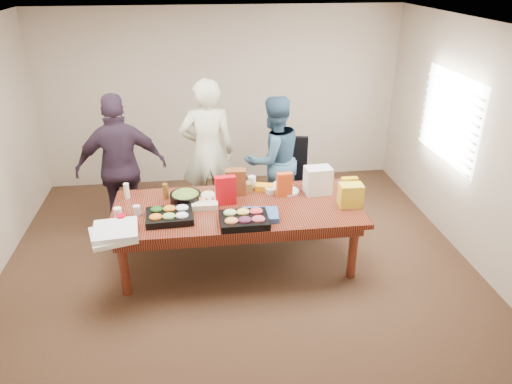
{
  "coord_description": "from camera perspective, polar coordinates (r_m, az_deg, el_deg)",
  "views": [
    {
      "loc": [
        -0.4,
        -4.83,
        3.27
      ],
      "look_at": [
        0.23,
        0.1,
        0.87
      ],
      "focal_mm": 33.83,
      "sensor_mm": 36.0,
      "label": 1
    }
  ],
  "objects": [
    {
      "name": "chip_bag_blue",
      "position": [
        5.23,
        0.53,
        -2.72
      ],
      "size": [
        0.41,
        0.33,
        0.06
      ],
      "primitive_type": "cube",
      "rotation": [
        0.0,
        0.0,
        -0.1
      ],
      "color": "#335EB3",
      "rests_on": "conference_table"
    },
    {
      "name": "dip_bowl_a",
      "position": [
        5.78,
        1.83,
        0.23
      ],
      "size": [
        0.16,
        0.16,
        0.06
      ],
      "primitive_type": "cylinder",
      "rotation": [
        0.0,
        0.0,
        -0.03
      ],
      "color": "beige",
      "rests_on": "conference_table"
    },
    {
      "name": "plate_a",
      "position": [
        5.82,
        3.71,
        0.12
      ],
      "size": [
        0.32,
        0.32,
        0.02
      ],
      "primitive_type": "cylinder",
      "rotation": [
        0.0,
        0.0,
        -0.13
      ],
      "color": "white",
      "rests_on": "conference_table"
    },
    {
      "name": "red_cup",
      "position": [
        5.25,
        -15.62,
        -3.22
      ],
      "size": [
        0.11,
        0.11,
        0.12
      ],
      "primitive_type": "cylinder",
      "rotation": [
        0.0,
        0.0,
        -0.2
      ],
      "color": "#BD0016",
      "rests_on": "conference_table"
    },
    {
      "name": "office_chair",
      "position": [
        6.46,
        4.33,
        0.83
      ],
      "size": [
        0.66,
        0.66,
        1.11
      ],
      "primitive_type": "cube",
      "rotation": [
        0.0,
        0.0,
        -0.19
      ],
      "color": "black",
      "rests_on": "floor"
    },
    {
      "name": "kraft_bag",
      "position": [
        5.69,
        -2.42,
        1.19
      ],
      "size": [
        0.25,
        0.15,
        0.32
      ],
      "primitive_type": "cube",
      "rotation": [
        0.0,
        0.0,
        -0.06
      ],
      "color": "brown",
      "rests_on": "conference_table"
    },
    {
      "name": "person_left",
      "position": [
        6.23,
        -15.61,
        2.78
      ],
      "size": [
        1.16,
        0.62,
        1.88
      ],
      "primitive_type": "imported",
      "rotation": [
        0.0,
        0.0,
        3.29
      ],
      "color": "#291C2A",
      "rests_on": "floor"
    },
    {
      "name": "salad_bowl",
      "position": [
        5.58,
        -8.32,
        -0.74
      ],
      "size": [
        0.43,
        0.43,
        0.12
      ],
      "primitive_type": "cylinder",
      "rotation": [
        0.0,
        0.0,
        -0.25
      ],
      "color": "black",
      "rests_on": "conference_table"
    },
    {
      "name": "floor",
      "position": [
        5.86,
        -2.12,
        -8.34
      ],
      "size": [
        5.5,
        5.0,
        0.02
      ],
      "primitive_type": "cube",
      "color": "#47301E",
      "rests_on": "ground"
    },
    {
      "name": "grocery_bag_yellow",
      "position": [
        5.53,
        11.12,
        -0.36
      ],
      "size": [
        0.27,
        0.19,
        0.26
      ],
      "primitive_type": "cube",
      "rotation": [
        0.0,
        0.0,
        -0.04
      ],
      "color": "yellow",
      "rests_on": "conference_table"
    },
    {
      "name": "wall_back",
      "position": [
        7.59,
        -4.1,
        11.03
      ],
      "size": [
        5.5,
        0.04,
        2.7
      ],
      "primitive_type": "cube",
      "color": "beige",
      "rests_on": "floor"
    },
    {
      "name": "pizza_box_upper",
      "position": [
        5.05,
        -16.28,
        -4.36
      ],
      "size": [
        0.48,
        0.48,
        0.05
      ],
      "primitive_type": "cube",
      "rotation": [
        0.0,
        0.0,
        0.11
      ],
      "color": "white",
      "rests_on": "pizza_box_lower"
    },
    {
      "name": "conference_table",
      "position": [
        5.65,
        -2.18,
        -5.1
      ],
      "size": [
        2.8,
        1.2,
        0.75
      ],
      "primitive_type": "cube",
      "color": "#4C1C0F",
      "rests_on": "floor"
    },
    {
      "name": "veggie_tray",
      "position": [
        5.26,
        -10.19,
        -2.86
      ],
      "size": [
        0.52,
        0.42,
        0.08
      ],
      "primitive_type": "cube",
      "rotation": [
        0.0,
        0.0,
        0.06
      ],
      "color": "black",
      "rests_on": "conference_table"
    },
    {
      "name": "grocery_bag_white",
      "position": [
        5.76,
        7.32,
        1.38
      ],
      "size": [
        0.32,
        0.24,
        0.33
      ],
      "primitive_type": "cube",
      "rotation": [
        0.0,
        0.0,
        0.07
      ],
      "color": "white",
      "rests_on": "conference_table"
    },
    {
      "name": "pizza_box_lower",
      "position": [
        5.07,
        -16.55,
        -4.94
      ],
      "size": [
        0.53,
        0.53,
        0.05
      ],
      "primitive_type": "cube",
      "rotation": [
        0.0,
        0.0,
        0.28
      ],
      "color": "white",
      "rests_on": "conference_table"
    },
    {
      "name": "banana_bunch",
      "position": [
        5.84,
        0.97,
        0.55
      ],
      "size": [
        0.24,
        0.17,
        0.07
      ],
      "primitive_type": "cube",
      "rotation": [
        0.0,
        0.0,
        -0.25
      ],
      "color": "#FFA915",
      "rests_on": "conference_table"
    },
    {
      "name": "dip_bowl_b",
      "position": [
        5.67,
        -5.67,
        -0.45
      ],
      "size": [
        0.2,
        0.2,
        0.06
      ],
      "primitive_type": "cylinder",
      "rotation": [
        0.0,
        0.0,
        -0.34
      ],
      "color": "#F5EEB9",
      "rests_on": "conference_table"
    },
    {
      "name": "person_right",
      "position": [
        6.46,
        2.07,
        3.84
      ],
      "size": [
        1.02,
        0.92,
        1.73
      ],
      "primitive_type": "imported",
      "rotation": [
        0.0,
        0.0,
        3.52
      ],
      "color": "#335673",
      "rests_on": "floor"
    },
    {
      "name": "mustard_bottle",
      "position": [
        5.8,
        -1.62,
        0.84
      ],
      "size": [
        0.07,
        0.07,
        0.15
      ],
      "primitive_type": "cylinder",
      "rotation": [
        0.0,
        0.0,
        0.29
      ],
      "color": "#DE9600",
      "rests_on": "conference_table"
    },
    {
      "name": "wall_right",
      "position": [
        6.08,
        24.5,
        4.97
      ],
      "size": [
        0.04,
        5.0,
        2.7
      ],
      "primitive_type": "cube",
      "color": "beige",
      "rests_on": "floor"
    },
    {
      "name": "mayo_jar",
      "position": [
        5.89,
        -0.49,
        1.19
      ],
      "size": [
        0.12,
        0.12,
        0.15
      ],
      "primitive_type": "cylinder",
      "rotation": [
        0.0,
        0.0,
        0.34
      ],
      "color": "white",
      "rests_on": "conference_table"
    },
    {
      "name": "fruit_tray",
      "position": [
        5.11,
        -1.42,
        -3.34
      ],
      "size": [
        0.51,
        0.4,
        0.08
      ],
      "primitive_type": "cube",
      "rotation": [
        0.0,
        0.0,
        0.01
      ],
      "color": "black",
      "rests_on": "conference_table"
    },
    {
      "name": "sheet_cake",
      "position": [
        5.51,
        -6.62,
        -1.27
      ],
      "size": [
        0.41,
        0.31,
        0.07
      ],
      "primitive_type": "cube",
      "rotation": [
        0.0,
        0.0,
        -0.03
      ],
      "color": "silver",
      "rests_on": "conference_table"
    },
    {
      "name": "ceiling",
      "position": [
        4.88,
        -2.66,
        19.13
      ],
      "size": [
        5.5,
        5.0,
        0.02
      ],
      "primitive_type": "cube",
      "color": "white",
      "rests_on": "wall_back"
    },
    {
      "name": "window_blinds",
      "position": [
        6.49,
        21.61,
        8.12
      ],
      "size": [
        0.04,
        1.36,
        1.0
      ],
      "primitive_type": "cube",
      "color": "beige",
      "rests_on": "wall_right"
    },
    {
      "name": "chip_bag_yellow",
      "position": [
        5.66,
        10.93,
        0.39
      ],
      "size": [
        0.19,
        0.08,
        0.28
      ],
      "primitive_type": "cube",
      "rotation": [
        0.0,
        0.0,
        -0.01
      ],
      "color": "gold",
      "rests_on": "conference_table"
    },
    {
      "name": "chip_bag_red",
      "position": [
        5.46,
        -3.62,
        0.2
      ],
      "size": [
        0.24,
        0.12,
        0.34
      ],
      "primitive_type": "cube",
      "rotation": [
        0.0,
        0.0,
        0.09
      ],
      "color": "red",
      "rests_on": "conference_table"
    },
    {
      "name": "chip_bag_orange",
      "position": [
        5.67,
        3.38,
        0.9
      ],
      "size": [
        0.19,
        0.1,
        0.29
      ],
      "primitive_type": "cube",
      "rotation": [
        0.0,
        0.0,
        0.08
      ],
      "color": "#C94817",
      "rests_on": "conference_table"
    },
    {
      "name": "wall_front",
      "position": [
        3.05,
        2.0,
        -13.31
      ],
      "size": [
        5.5,
        0.04,
        2.7
      ],
      "primitive_type": "cube",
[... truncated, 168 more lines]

